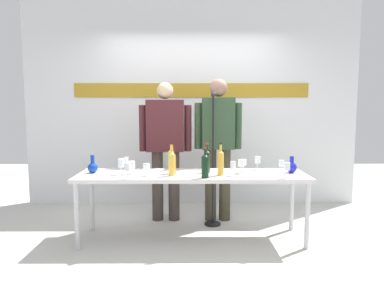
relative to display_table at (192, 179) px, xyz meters
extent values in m
plane|color=#BBB9B3|center=(0.00, 0.00, -0.67)|extent=(10.00, 10.00, 0.00)
cube|color=silver|center=(0.00, 1.47, 0.83)|extent=(4.81, 0.10, 3.00)
cube|color=#AA8121|center=(0.00, 1.41, 1.00)|extent=(3.37, 0.01, 0.20)
cube|color=silver|center=(0.00, 0.00, 0.04)|extent=(2.44, 0.65, 0.04)
cylinder|color=silver|center=(-1.16, -0.27, -0.33)|extent=(0.05, 0.05, 0.68)
cylinder|color=silver|center=(1.16, -0.27, -0.33)|extent=(0.05, 0.05, 0.68)
cylinder|color=silver|center=(-1.16, 0.27, -0.33)|extent=(0.05, 0.05, 0.68)
cylinder|color=silver|center=(1.16, 0.27, -0.33)|extent=(0.05, 0.05, 0.68)
sphere|color=#1035A0|center=(-1.07, 0.04, 0.11)|extent=(0.11, 0.11, 0.11)
cylinder|color=#1035A0|center=(-1.07, 0.04, 0.20)|extent=(0.04, 0.04, 0.10)
sphere|color=#1A1EBA|center=(1.08, 0.04, 0.11)|extent=(0.11, 0.11, 0.11)
cylinder|color=#1A1EBA|center=(1.08, 0.04, 0.20)|extent=(0.04, 0.04, 0.08)
cylinder|color=#3B332D|center=(-0.43, 0.65, -0.23)|extent=(0.14, 0.14, 0.88)
cylinder|color=#3B332D|center=(-0.22, 0.65, -0.23)|extent=(0.14, 0.14, 0.88)
cube|color=#481E23|center=(-0.33, 0.65, 0.53)|extent=(0.46, 0.22, 0.63)
cylinder|color=#481E23|center=(-0.61, 0.65, 0.50)|extent=(0.09, 0.09, 0.57)
cylinder|color=#481E23|center=(-0.05, 0.65, 0.50)|extent=(0.09, 0.09, 0.57)
sphere|color=#D0AD85|center=(-0.33, 0.65, 0.96)|extent=(0.20, 0.20, 0.20)
cylinder|color=#3B3727|center=(0.24, 0.65, -0.21)|extent=(0.14, 0.14, 0.91)
cylinder|color=#3B3727|center=(0.42, 0.65, -0.21)|extent=(0.14, 0.14, 0.91)
cube|color=#2D452C|center=(0.33, 0.65, 0.56)|extent=(0.40, 0.22, 0.63)
cylinder|color=#2D452C|center=(0.08, 0.65, 0.53)|extent=(0.09, 0.09, 0.57)
cylinder|color=#2D452C|center=(0.58, 0.65, 0.53)|extent=(0.09, 0.09, 0.57)
sphere|color=#906958|center=(0.33, 0.65, 1.00)|extent=(0.22, 0.22, 0.22)
cylinder|color=#C9671F|center=(-0.21, 0.01, 0.16)|extent=(0.08, 0.08, 0.20)
cone|color=#C9671F|center=(-0.21, 0.01, 0.27)|extent=(0.08, 0.08, 0.03)
cylinder|color=#C9671F|center=(-0.21, 0.01, 0.30)|extent=(0.03, 0.03, 0.08)
cylinder|color=#AB1915|center=(-0.21, 0.01, 0.34)|extent=(0.03, 0.03, 0.02)
cylinder|color=black|center=(0.13, -0.23, 0.16)|extent=(0.07, 0.07, 0.22)
cone|color=black|center=(0.13, -0.23, 0.28)|extent=(0.07, 0.07, 0.03)
cylinder|color=black|center=(0.13, -0.23, 0.31)|extent=(0.02, 0.02, 0.08)
cylinder|color=red|center=(0.13, -0.23, 0.36)|extent=(0.03, 0.03, 0.02)
cylinder|color=black|center=(0.16, 0.07, 0.17)|extent=(0.07, 0.07, 0.22)
cone|color=black|center=(0.16, 0.07, 0.29)|extent=(0.07, 0.07, 0.03)
cylinder|color=black|center=(0.16, 0.07, 0.32)|extent=(0.03, 0.03, 0.08)
cylinder|color=#AD2327|center=(0.16, 0.07, 0.37)|extent=(0.03, 0.03, 0.02)
cylinder|color=gold|center=(0.30, -0.10, 0.17)|extent=(0.07, 0.07, 0.24)
cone|color=gold|center=(0.30, -0.10, 0.31)|extent=(0.07, 0.07, 0.03)
cylinder|color=gold|center=(0.30, -0.10, 0.34)|extent=(0.03, 0.03, 0.09)
cylinder|color=black|center=(0.30, -0.10, 0.39)|extent=(0.03, 0.03, 0.02)
cylinder|color=gold|center=(-0.24, 0.23, 0.16)|extent=(0.07, 0.07, 0.21)
cone|color=gold|center=(-0.24, 0.23, 0.28)|extent=(0.07, 0.07, 0.03)
cylinder|color=gold|center=(-0.24, 0.23, 0.30)|extent=(0.02, 0.02, 0.06)
cylinder|color=#AB1A1A|center=(-0.24, 0.23, 0.33)|extent=(0.03, 0.03, 0.02)
cylinder|color=gold|center=(-0.21, -0.12, 0.17)|extent=(0.07, 0.07, 0.23)
cone|color=gold|center=(-0.21, -0.12, 0.30)|extent=(0.07, 0.07, 0.03)
cylinder|color=gold|center=(-0.21, -0.12, 0.32)|extent=(0.02, 0.02, 0.08)
cylinder|color=gold|center=(-0.21, -0.12, 0.37)|extent=(0.03, 0.03, 0.02)
cylinder|color=white|center=(-0.64, -0.27, 0.06)|extent=(0.06, 0.06, 0.00)
cylinder|color=white|center=(-0.64, -0.27, 0.10)|extent=(0.01, 0.01, 0.08)
cylinder|color=white|center=(-0.64, -0.27, 0.18)|extent=(0.06, 0.06, 0.08)
cylinder|color=white|center=(-0.75, 0.27, 0.06)|extent=(0.06, 0.06, 0.00)
cylinder|color=white|center=(-0.75, 0.27, 0.09)|extent=(0.01, 0.01, 0.07)
cylinder|color=white|center=(-0.75, 0.27, 0.16)|extent=(0.06, 0.06, 0.07)
cylinder|color=white|center=(-0.62, -0.14, 0.06)|extent=(0.06, 0.06, 0.00)
cylinder|color=white|center=(-0.62, -0.14, 0.10)|extent=(0.01, 0.01, 0.07)
cylinder|color=white|center=(-0.62, -0.14, 0.17)|extent=(0.07, 0.07, 0.07)
cylinder|color=white|center=(-0.64, -0.03, 0.06)|extent=(0.05, 0.05, 0.00)
cylinder|color=white|center=(-0.64, -0.03, 0.09)|extent=(0.01, 0.01, 0.07)
cylinder|color=white|center=(-0.64, -0.03, 0.16)|extent=(0.07, 0.07, 0.07)
cylinder|color=white|center=(-0.47, -0.13, 0.06)|extent=(0.05, 0.05, 0.00)
cylinder|color=white|center=(-0.47, -0.13, 0.09)|extent=(0.01, 0.01, 0.06)
cylinder|color=white|center=(-0.47, -0.13, 0.15)|extent=(0.07, 0.07, 0.07)
cylinder|color=white|center=(-0.75, -0.05, 0.06)|extent=(0.05, 0.05, 0.00)
cylinder|color=white|center=(-0.75, -0.05, 0.10)|extent=(0.01, 0.01, 0.07)
cylinder|color=white|center=(-0.75, -0.05, 0.18)|extent=(0.07, 0.07, 0.09)
cylinder|color=white|center=(0.56, 0.07, 0.06)|extent=(0.06, 0.06, 0.00)
cylinder|color=white|center=(0.56, 0.07, 0.10)|extent=(0.01, 0.01, 0.08)
cylinder|color=white|center=(0.56, 0.07, 0.17)|extent=(0.06, 0.06, 0.07)
cylinder|color=white|center=(0.94, -0.04, 0.06)|extent=(0.05, 0.05, 0.00)
cylinder|color=white|center=(0.94, -0.04, 0.10)|extent=(0.01, 0.01, 0.08)
cylinder|color=white|center=(0.94, -0.04, 0.17)|extent=(0.06, 0.06, 0.07)
cylinder|color=white|center=(0.95, -0.25, 0.06)|extent=(0.06, 0.06, 0.00)
cylinder|color=white|center=(0.95, -0.25, 0.10)|extent=(0.01, 0.01, 0.08)
cylinder|color=white|center=(0.95, -0.25, 0.18)|extent=(0.06, 0.06, 0.08)
cylinder|color=white|center=(0.74, 0.20, 0.06)|extent=(0.06, 0.06, 0.00)
cylinder|color=white|center=(0.74, 0.20, 0.10)|extent=(0.01, 0.01, 0.08)
cylinder|color=white|center=(0.74, 0.20, 0.17)|extent=(0.07, 0.07, 0.07)
cylinder|color=white|center=(0.42, -0.13, 0.06)|extent=(0.05, 0.05, 0.00)
cylinder|color=white|center=(0.42, -0.13, 0.09)|extent=(0.01, 0.01, 0.07)
cylinder|color=white|center=(0.42, -0.13, 0.17)|extent=(0.06, 0.06, 0.08)
cylinder|color=white|center=(0.52, -0.03, 0.06)|extent=(0.06, 0.06, 0.00)
cylinder|color=white|center=(0.52, -0.03, 0.10)|extent=(0.01, 0.01, 0.08)
cylinder|color=white|center=(0.52, -0.03, 0.17)|extent=(0.07, 0.07, 0.08)
cylinder|color=black|center=(0.25, 0.46, -0.66)|extent=(0.20, 0.20, 0.02)
cylinder|color=black|center=(0.25, 0.46, 0.10)|extent=(0.02, 0.02, 1.54)
sphere|color=#232328|center=(0.25, 0.46, 0.91)|extent=(0.06, 0.06, 0.06)
camera|label=1|loc=(-0.02, -3.72, 0.77)|focal=33.10mm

